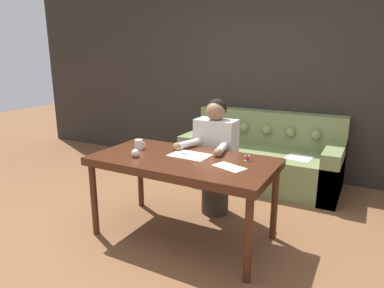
# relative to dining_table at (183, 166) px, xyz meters

# --- Properties ---
(ground_plane) EXTENTS (16.00, 16.00, 0.00)m
(ground_plane) POSITION_rel_dining_table_xyz_m (-0.06, -0.02, -0.67)
(ground_plane) COLOR brown
(wall_back) EXTENTS (8.00, 0.06, 2.60)m
(wall_back) POSITION_rel_dining_table_xyz_m (-0.06, 2.12, 0.63)
(wall_back) COLOR #2D2823
(wall_back) RESTS_ON ground_plane
(dining_table) EXTENTS (1.58, 0.82, 0.75)m
(dining_table) POSITION_rel_dining_table_xyz_m (0.00, 0.00, 0.00)
(dining_table) COLOR #472314
(dining_table) RESTS_ON ground_plane
(couch) EXTENTS (1.93, 0.89, 0.89)m
(couch) POSITION_rel_dining_table_xyz_m (0.20, 1.68, -0.36)
(couch) COLOR olive
(couch) RESTS_ON ground_plane
(person) EXTENTS (0.50, 0.59, 1.20)m
(person) POSITION_rel_dining_table_xyz_m (0.05, 0.57, -0.07)
(person) COLOR #33281E
(person) RESTS_ON ground_plane
(pattern_paper_main) EXTENTS (0.36, 0.25, 0.00)m
(pattern_paper_main) POSITION_rel_dining_table_xyz_m (0.01, 0.10, 0.07)
(pattern_paper_main) COLOR beige
(pattern_paper_main) RESTS_ON dining_table
(pattern_paper_offcut) EXTENTS (0.29, 0.22, 0.00)m
(pattern_paper_offcut) POSITION_rel_dining_table_xyz_m (0.45, -0.04, 0.07)
(pattern_paper_offcut) COLOR beige
(pattern_paper_offcut) RESTS_ON dining_table
(scissors) EXTENTS (0.20, 0.13, 0.01)m
(scissors) POSITION_rel_dining_table_xyz_m (-0.02, 0.09, 0.07)
(scissors) COLOR silver
(scissors) RESTS_ON dining_table
(mug) EXTENTS (0.11, 0.08, 0.09)m
(mug) POSITION_rel_dining_table_xyz_m (-0.51, 0.06, 0.12)
(mug) COLOR silver
(mug) RESTS_ON dining_table
(thread_spool) EXTENTS (0.04, 0.04, 0.05)m
(thread_spool) POSITION_rel_dining_table_xyz_m (0.51, 0.19, 0.09)
(thread_spool) COLOR red
(thread_spool) RESTS_ON dining_table
(pin_cushion) EXTENTS (0.07, 0.07, 0.07)m
(pin_cushion) POSITION_rel_dining_table_xyz_m (-0.38, -0.17, 0.10)
(pin_cushion) COLOR #4C3828
(pin_cushion) RESTS_ON dining_table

